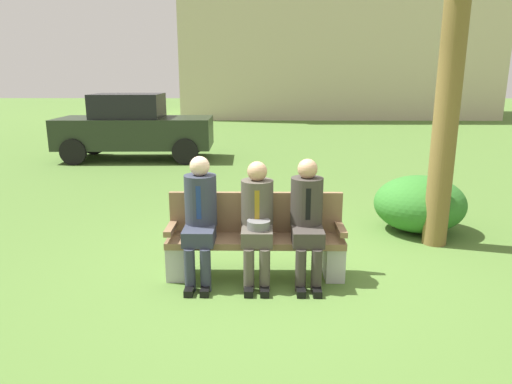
{
  "coord_description": "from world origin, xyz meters",
  "views": [
    {
      "loc": [
        -0.13,
        -4.87,
        2.14
      ],
      "look_at": [
        -0.19,
        0.23,
        0.85
      ],
      "focal_mm": 32.56,
      "sensor_mm": 36.0,
      "label": 1
    }
  ],
  "objects_px": {
    "seated_man_left": "(200,213)",
    "parked_car_near": "(134,127)",
    "shrub_near_bench": "(420,204)",
    "park_bench": "(256,238)",
    "seated_man_middle": "(257,216)",
    "seated_man_right": "(307,215)"
  },
  "relations": [
    {
      "from": "seated_man_left",
      "to": "parked_car_near",
      "type": "height_order",
      "value": "parked_car_near"
    },
    {
      "from": "shrub_near_bench",
      "to": "seated_man_left",
      "type": "bearing_deg",
      "value": -150.24
    },
    {
      "from": "park_bench",
      "to": "seated_man_left",
      "type": "xyz_separation_m",
      "value": [
        -0.58,
        -0.12,
        0.32
      ]
    },
    {
      "from": "park_bench",
      "to": "seated_man_middle",
      "type": "bearing_deg",
      "value": -82.44
    },
    {
      "from": "seated_man_left",
      "to": "seated_man_right",
      "type": "height_order",
      "value": "seated_man_left"
    },
    {
      "from": "seated_man_middle",
      "to": "seated_man_right",
      "type": "height_order",
      "value": "seated_man_right"
    },
    {
      "from": "seated_man_left",
      "to": "parked_car_near",
      "type": "bearing_deg",
      "value": 109.87
    },
    {
      "from": "park_bench",
      "to": "shrub_near_bench",
      "type": "xyz_separation_m",
      "value": [
        2.28,
        1.51,
        -0.03
      ]
    },
    {
      "from": "seated_man_middle",
      "to": "shrub_near_bench",
      "type": "bearing_deg",
      "value": 36.07
    },
    {
      "from": "seated_man_left",
      "to": "shrub_near_bench",
      "type": "relative_size",
      "value": 1.06
    },
    {
      "from": "park_bench",
      "to": "seated_man_middle",
      "type": "relative_size",
      "value": 1.49
    },
    {
      "from": "park_bench",
      "to": "seated_man_right",
      "type": "xyz_separation_m",
      "value": [
        0.54,
        -0.13,
        0.31
      ]
    },
    {
      "from": "park_bench",
      "to": "shrub_near_bench",
      "type": "height_order",
      "value": "park_bench"
    },
    {
      "from": "seated_man_left",
      "to": "seated_man_right",
      "type": "xyz_separation_m",
      "value": [
        1.12,
        -0.0,
        -0.01
      ]
    },
    {
      "from": "seated_man_left",
      "to": "seated_man_right",
      "type": "relative_size",
      "value": 1.02
    },
    {
      "from": "park_bench",
      "to": "seated_man_left",
      "type": "height_order",
      "value": "seated_man_left"
    },
    {
      "from": "park_bench",
      "to": "parked_car_near",
      "type": "relative_size",
      "value": 0.48
    },
    {
      "from": "seated_man_left",
      "to": "shrub_near_bench",
      "type": "xyz_separation_m",
      "value": [
        2.86,
        1.63,
        -0.35
      ]
    },
    {
      "from": "seated_man_middle",
      "to": "seated_man_right",
      "type": "distance_m",
      "value": 0.52
    },
    {
      "from": "seated_man_middle",
      "to": "seated_man_left",
      "type": "bearing_deg",
      "value": 178.93
    },
    {
      "from": "shrub_near_bench",
      "to": "parked_car_near",
      "type": "bearing_deg",
      "value": 134.04
    },
    {
      "from": "park_bench",
      "to": "shrub_near_bench",
      "type": "distance_m",
      "value": 2.73
    }
  ]
}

